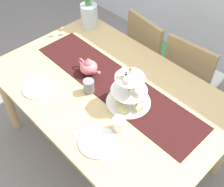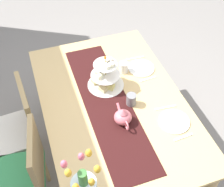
# 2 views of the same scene
# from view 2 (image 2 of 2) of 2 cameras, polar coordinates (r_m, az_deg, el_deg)

# --- Properties ---
(ground_plane) EXTENTS (8.00, 8.00, 0.00)m
(ground_plane) POSITION_cam_2_polar(r_m,az_deg,el_deg) (2.90, 0.21, -11.56)
(ground_plane) COLOR gray
(dining_table) EXTENTS (1.69, 1.09, 0.76)m
(dining_table) POSITION_cam_2_polar(r_m,az_deg,el_deg) (2.36, 0.25, -3.06)
(dining_table) COLOR tan
(dining_table) RESTS_ON ground_plane
(chair_left) EXTENTS (0.48, 0.48, 0.91)m
(chair_left) POSITION_cam_2_polar(r_m,az_deg,el_deg) (2.32, -16.73, -14.59)
(chair_left) COLOR #9C8254
(chair_left) RESTS_ON ground_plane
(chair_right) EXTENTS (0.45, 0.45, 0.91)m
(chair_right) POSITION_cam_2_polar(r_m,az_deg,el_deg) (2.58, -17.95, -6.17)
(chair_right) COLOR #9C8254
(chair_right) RESTS_ON ground_plane
(table_runner) EXTENTS (1.42, 0.34, 0.00)m
(table_runner) POSITION_cam_2_polar(r_m,az_deg,el_deg) (2.28, -1.03, -1.86)
(table_runner) COLOR black
(table_runner) RESTS_ON dining_table
(tiered_cake_stand) EXTENTS (0.30, 0.30, 0.30)m
(tiered_cake_stand) POSITION_cam_2_polar(r_m,az_deg,el_deg) (2.35, -1.30, 3.19)
(tiered_cake_stand) COLOR beige
(tiered_cake_stand) RESTS_ON table_runner
(teapot) EXTENTS (0.24, 0.13, 0.14)m
(teapot) POSITION_cam_2_polar(r_m,az_deg,el_deg) (2.12, 2.16, -4.60)
(teapot) COLOR #D66B75
(teapot) RESTS_ON table_runner
(dinner_plate_left) EXTENTS (0.23, 0.23, 0.01)m
(dinner_plate_left) POSITION_cam_2_polar(r_m,az_deg,el_deg) (2.21, 12.08, -5.38)
(dinner_plate_left) COLOR white
(dinner_plate_left) RESTS_ON dining_table
(fork_left) EXTENTS (0.02, 0.15, 0.01)m
(fork_left) POSITION_cam_2_polar(r_m,az_deg,el_deg) (2.14, 13.84, -8.28)
(fork_left) COLOR silver
(fork_left) RESTS_ON dining_table
(knife_left) EXTENTS (0.03, 0.17, 0.01)m
(knife_left) POSITION_cam_2_polar(r_m,az_deg,el_deg) (2.28, 10.42, -2.72)
(knife_left) COLOR silver
(knife_left) RESTS_ON dining_table
(dinner_plate_right) EXTENTS (0.23, 0.23, 0.01)m
(dinner_plate_right) POSITION_cam_2_polar(r_m,az_deg,el_deg) (2.58, 5.75, 4.99)
(dinner_plate_right) COLOR white
(dinner_plate_right) RESTS_ON dining_table
(fork_right) EXTENTS (0.03, 0.15, 0.01)m
(fork_right) POSITION_cam_2_polar(r_m,az_deg,el_deg) (2.48, 7.04, 2.84)
(fork_right) COLOR silver
(fork_right) RESTS_ON dining_table
(knife_right) EXTENTS (0.02, 0.17, 0.01)m
(knife_right) POSITION_cam_2_polar(r_m,az_deg,el_deg) (2.68, 4.53, 6.93)
(knife_right) COLOR silver
(knife_right) RESTS_ON dining_table
(mug_grey) EXTENTS (0.08, 0.08, 0.09)m
(mug_grey) POSITION_cam_2_polar(r_m,az_deg,el_deg) (2.24, 3.79, -1.17)
(mug_grey) COLOR slate
(mug_grey) RESTS_ON table_runner
(mug_white_text) EXTENTS (0.08, 0.08, 0.09)m
(mug_white_text) POSITION_cam_2_polar(r_m,az_deg,el_deg) (2.51, 2.32, 5.15)
(mug_white_text) COLOR white
(mug_white_text) RESTS_ON dining_table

